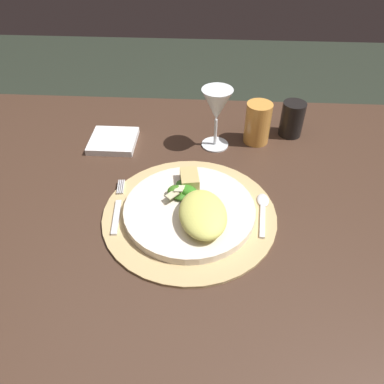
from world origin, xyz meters
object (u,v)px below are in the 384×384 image
at_px(dinner_plate, 191,210).
at_px(amber_tumbler, 259,123).
at_px(napkin, 114,141).
at_px(wine_glass, 218,107).
at_px(dark_tumbler, 293,119).
at_px(fork, 119,208).
at_px(spoon, 264,207).
at_px(dining_table, 207,242).

relative_size(dinner_plate, amber_tumbler, 2.52).
height_order(napkin, amber_tumbler, amber_tumbler).
relative_size(wine_glass, dark_tumbler, 1.69).
xyz_separation_m(dinner_plate, amber_tumbler, (0.15, 0.28, 0.04)).
bearing_deg(amber_tumbler, wine_glass, -165.87).
bearing_deg(fork, wine_glass, 52.02).
relative_size(napkin, amber_tumbler, 1.10).
bearing_deg(wine_glass, dark_tumbler, 17.91).
height_order(dinner_plate, amber_tumbler, amber_tumbler).
bearing_deg(napkin, dinner_plate, -49.56).
height_order(spoon, napkin, napkin).
xyz_separation_m(fork, napkin, (-0.06, 0.25, -0.00)).
relative_size(spoon, wine_glass, 0.83).
height_order(spoon, amber_tumbler, amber_tumbler).
distance_m(wine_glass, dark_tumbler, 0.22).
xyz_separation_m(wine_glass, dark_tumbler, (0.20, 0.06, -0.06)).
xyz_separation_m(fork, dark_tumbler, (0.40, 0.32, 0.04)).
bearing_deg(amber_tumbler, fork, -137.26).
xyz_separation_m(dining_table, spoon, (0.11, -0.03, 0.16)).
bearing_deg(fork, dark_tumbler, 38.75).
xyz_separation_m(spoon, dark_tumbler, (0.10, 0.30, 0.04)).
xyz_separation_m(dining_table, wine_glass, (0.01, 0.20, 0.26)).
xyz_separation_m(amber_tumbler, dark_tumbler, (0.09, 0.04, -0.01)).
distance_m(amber_tumbler, dark_tumbler, 0.10).
bearing_deg(amber_tumbler, dinner_plate, -118.55).
bearing_deg(wine_glass, amber_tumbler, 14.13).
bearing_deg(dinner_plate, amber_tumbler, 61.45).
xyz_separation_m(napkin, amber_tumbler, (0.37, 0.03, 0.05)).
height_order(wine_glass, dark_tumbler, wine_glass).
relative_size(dinner_plate, wine_glass, 1.74).
distance_m(dining_table, napkin, 0.35).
relative_size(dining_table, dinner_plate, 5.05).
distance_m(wine_glass, amber_tumbler, 0.12).
height_order(fork, napkin, napkin).
bearing_deg(napkin, amber_tumbler, 5.31).
bearing_deg(wine_glass, fork, -127.98).
relative_size(dining_table, amber_tumbler, 12.74).
height_order(spoon, dark_tumbler, dark_tumbler).
height_order(dinner_plate, spoon, dinner_plate).
distance_m(dining_table, dinner_plate, 0.18).
distance_m(dining_table, amber_tumbler, 0.33).
height_order(wine_glass, amber_tumbler, wine_glass).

